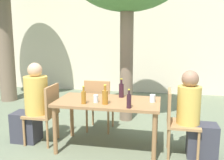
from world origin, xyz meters
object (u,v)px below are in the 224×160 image
at_px(person_seated_0, 32,107).
at_px(wine_bottle_0, 121,90).
at_px(amber_bottle_2, 84,97).
at_px(drinking_glass_1, 96,99).
at_px(patio_chair_1, 177,119).
at_px(wine_bottle_3, 129,101).
at_px(patio_chair_0, 46,110).
at_px(person_seated_1, 195,119).
at_px(patio_chair_2, 99,102).
at_px(amber_bottle_1, 105,97).
at_px(dining_table_front, 108,106).
at_px(drinking_glass_0, 153,98).

xyz_separation_m(person_seated_0, wine_bottle_0, (1.37, 0.23, 0.28)).
distance_m(person_seated_0, amber_bottle_2, 0.98).
bearing_deg(drinking_glass_1, patio_chair_1, 6.93).
bearing_deg(drinking_glass_1, wine_bottle_3, -20.10).
height_order(person_seated_0, wine_bottle_0, person_seated_0).
relative_size(amber_bottle_2, drinking_glass_1, 2.27).
relative_size(patio_chair_0, person_seated_1, 0.76).
height_order(patio_chair_0, patio_chair_2, same).
bearing_deg(patio_chair_1, amber_bottle_1, 101.36).
bearing_deg(patio_chair_0, wine_bottle_0, 101.60).
bearing_deg(dining_table_front, wine_bottle_3, -42.16).
bearing_deg(wine_bottle_3, drinking_glass_1, 159.90).
xyz_separation_m(amber_bottle_1, drinking_glass_0, (0.63, 0.24, -0.05)).
relative_size(dining_table_front, drinking_glass_1, 13.72).
height_order(patio_chair_2, drinking_glass_1, patio_chair_2).
relative_size(person_seated_1, drinking_glass_0, 11.21).
relative_size(dining_table_front, wine_bottle_3, 5.96).
xyz_separation_m(person_seated_0, person_seated_1, (2.43, -0.00, -0.03)).
xyz_separation_m(patio_chair_2, drinking_glass_0, (0.94, -0.58, 0.26)).
xyz_separation_m(amber_bottle_1, wine_bottle_3, (0.34, -0.12, -0.01)).
distance_m(patio_chair_2, amber_bottle_1, 0.93).
bearing_deg(person_seated_0, dining_table_front, 90.00).
bearing_deg(dining_table_front, drinking_glass_0, 4.05).
xyz_separation_m(amber_bottle_2, wine_bottle_3, (0.64, -0.09, 0.00)).
relative_size(patio_chair_0, patio_chair_2, 1.00).
distance_m(dining_table_front, patio_chair_1, 0.99).
height_order(person_seated_1, drinking_glass_0, person_seated_1).
relative_size(person_seated_1, wine_bottle_3, 4.80).
height_order(amber_bottle_1, amber_bottle_2, amber_bottle_1).
distance_m(wine_bottle_0, amber_bottle_2, 0.64).
height_order(wine_bottle_0, drinking_glass_1, wine_bottle_0).
xyz_separation_m(wine_bottle_0, wine_bottle_3, (0.19, -0.55, -0.02)).
bearing_deg(amber_bottle_2, dining_table_front, 38.39).
height_order(dining_table_front, person_seated_1, person_seated_1).
bearing_deg(person_seated_0, person_seated_1, 90.00).
height_order(patio_chair_0, amber_bottle_2, amber_bottle_2).
relative_size(amber_bottle_1, wine_bottle_3, 1.08).
height_order(amber_bottle_1, drinking_glass_1, amber_bottle_1).
xyz_separation_m(patio_chair_0, wine_bottle_0, (1.14, 0.23, 0.32)).
height_order(patio_chair_2, wine_bottle_0, wine_bottle_0).
distance_m(amber_bottle_1, wine_bottle_3, 0.36).
relative_size(drinking_glass_0, drinking_glass_1, 0.99).
distance_m(patio_chair_0, drinking_glass_0, 1.64).
height_order(person_seated_1, amber_bottle_2, person_seated_1).
xyz_separation_m(amber_bottle_2, drinking_glass_0, (0.93, 0.27, -0.04)).
relative_size(patio_chair_2, wine_bottle_3, 3.67).
height_order(amber_bottle_1, wine_bottle_3, amber_bottle_1).
bearing_deg(wine_bottle_3, patio_chair_2, 124.57).
height_order(dining_table_front, amber_bottle_2, amber_bottle_2).
bearing_deg(patio_chair_2, drinking_glass_0, 148.24).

